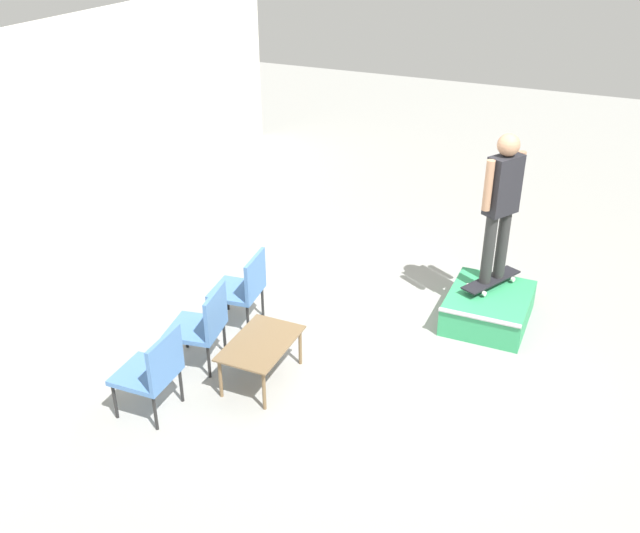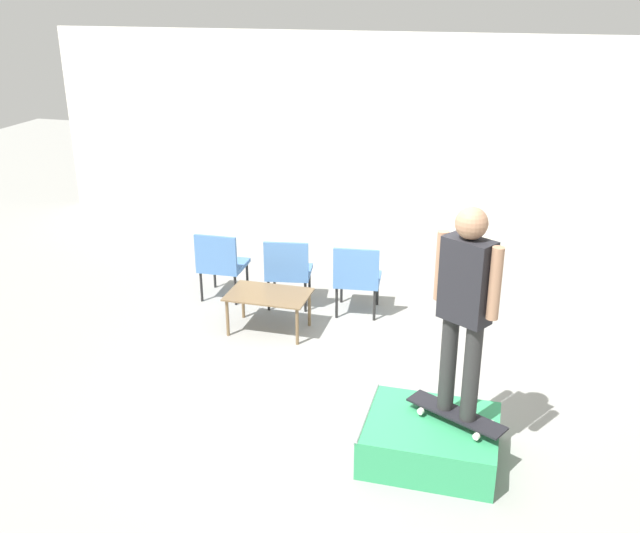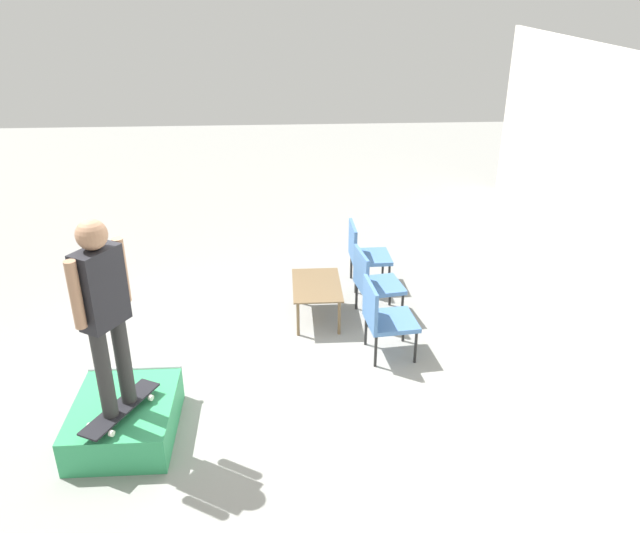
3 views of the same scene
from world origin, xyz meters
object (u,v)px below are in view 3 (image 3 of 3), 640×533
at_px(coffee_table, 317,288).
at_px(patio_chair_right, 383,315).
at_px(skate_ramp_box, 125,418).
at_px(skateboard_on_ramp, 121,408).
at_px(patio_chair_center, 373,281).
at_px(person_skater, 103,303).
at_px(patio_chair_left, 364,252).

height_order(coffee_table, patio_chair_right, patio_chair_right).
bearing_deg(skate_ramp_box, skateboard_on_ramp, 10.63).
distance_m(coffee_table, patio_chair_center, 0.68).
bearing_deg(patio_chair_center, skateboard_on_ramp, 121.86).
xyz_separation_m(person_skater, patio_chair_center, (-2.20, 2.48, -0.97)).
height_order(skateboard_on_ramp, patio_chair_right, patio_chair_right).
xyz_separation_m(person_skater, patio_chair_left, (-3.06, 2.48, -0.97)).
distance_m(skateboard_on_ramp, person_skater, 1.03).
relative_size(patio_chair_left, patio_chair_center, 1.00).
bearing_deg(patio_chair_center, skate_ramp_box, 118.89).
bearing_deg(patio_chair_center, patio_chair_left, -9.61).
xyz_separation_m(skateboard_on_ramp, coffee_table, (-2.21, 1.81, -0.03)).
bearing_deg(skateboard_on_ramp, patio_chair_center, 158.47).
height_order(skateboard_on_ramp, person_skater, person_skater).
distance_m(skate_ramp_box, patio_chair_left, 3.83).
xyz_separation_m(coffee_table, patio_chair_center, (0.02, 0.67, 0.09)).
bearing_deg(patio_chair_center, person_skater, 121.86).
distance_m(skateboard_on_ramp, patio_chair_right, 2.83).
relative_size(skate_ramp_box, patio_chair_center, 1.26).
relative_size(skate_ramp_box, patio_chair_left, 1.26).
distance_m(person_skater, patio_chair_center, 3.45).
height_order(skateboard_on_ramp, patio_chair_center, patio_chair_center).
bearing_deg(patio_chair_right, patio_chair_center, -6.35).
bearing_deg(coffee_table, patio_chair_right, 38.08).
xyz_separation_m(skate_ramp_box, patio_chair_center, (-2.01, 2.52, 0.31)).
height_order(patio_chair_left, patio_chair_center, same).
xyz_separation_m(person_skater, patio_chair_right, (-1.36, 2.48, -0.97)).
xyz_separation_m(patio_chair_center, patio_chair_right, (0.84, -0.00, 0.00)).
xyz_separation_m(person_skater, coffee_table, (-2.21, 1.81, -1.06)).
height_order(person_skater, coffee_table, person_skater).
bearing_deg(coffee_table, skate_ramp_box, -42.38).
xyz_separation_m(skateboard_on_ramp, patio_chair_left, (-3.06, 2.48, 0.06)).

